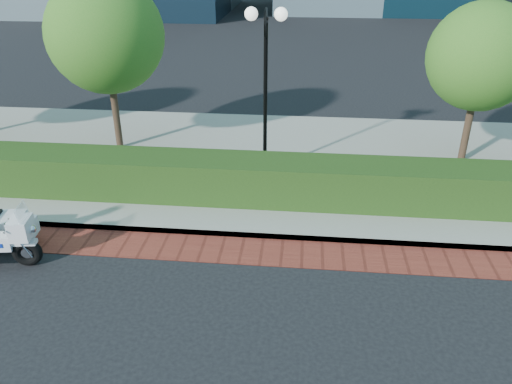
# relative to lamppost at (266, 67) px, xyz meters

# --- Properties ---
(ground) EXTENTS (120.00, 120.00, 0.00)m
(ground) POSITION_rel_lamppost_xyz_m (-1.00, -5.20, -2.96)
(ground) COLOR black
(ground) RESTS_ON ground
(brick_strip) EXTENTS (60.00, 1.00, 0.01)m
(brick_strip) POSITION_rel_lamppost_xyz_m (-1.00, -3.70, -2.95)
(brick_strip) COLOR maroon
(brick_strip) RESTS_ON ground
(sidewalk) EXTENTS (60.00, 8.00, 0.15)m
(sidewalk) POSITION_rel_lamppost_xyz_m (-1.00, 0.80, -2.88)
(sidewalk) COLOR gray
(sidewalk) RESTS_ON ground
(hedge_main) EXTENTS (18.00, 1.20, 1.00)m
(hedge_main) POSITION_rel_lamppost_xyz_m (-1.00, -1.60, -2.31)
(hedge_main) COLOR black
(hedge_main) RESTS_ON sidewalk
(lamppost) EXTENTS (1.02, 0.70, 4.21)m
(lamppost) POSITION_rel_lamppost_xyz_m (0.00, 0.00, 0.00)
(lamppost) COLOR black
(lamppost) RESTS_ON sidewalk
(tree_b) EXTENTS (3.20, 3.20, 4.89)m
(tree_b) POSITION_rel_lamppost_xyz_m (-4.50, 1.30, 0.48)
(tree_b) COLOR #332319
(tree_b) RESTS_ON sidewalk
(tree_c) EXTENTS (2.80, 2.80, 4.30)m
(tree_c) POSITION_rel_lamppost_xyz_m (5.50, 1.30, 0.09)
(tree_c) COLOR #332319
(tree_c) RESTS_ON sidewalk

